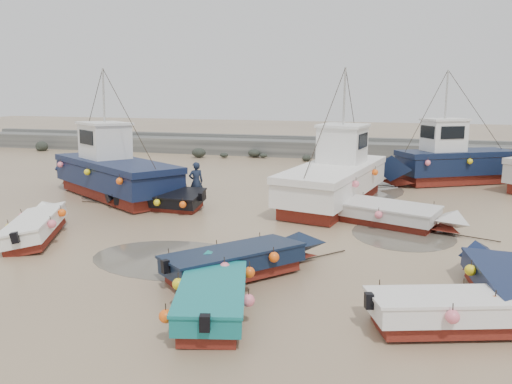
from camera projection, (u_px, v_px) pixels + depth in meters
ground at (247, 243)px, 17.59m from camera, size 120.00×120.00×0.00m
seawall at (324, 149)px, 38.26m from camera, size 60.00×4.92×1.50m
puddle_a at (175, 259)px, 15.98m from camera, size 5.50×5.50×0.01m
puddle_b at (403, 234)px, 18.64m from camera, size 3.80×3.80×0.01m
puddle_c at (121, 198)px, 24.58m from camera, size 4.16×4.16×0.01m
puddle_d at (348, 189)px, 26.75m from camera, size 5.84×5.84×0.01m
dinghy_0 at (39, 223)px, 18.21m from camera, size 3.16×6.01×1.43m
dinghy_1 at (245, 257)px, 14.56m from camera, size 5.00×5.16×1.43m
dinghy_2 at (213, 289)px, 12.24m from camera, size 2.49×5.56×1.43m
dinghy_3 at (475, 308)px, 11.27m from camera, size 6.23×2.82×1.43m
dinghy_4 at (154, 196)px, 22.49m from camera, size 6.28×2.19×1.43m
dinghy_5 at (397, 213)px, 19.60m from camera, size 6.00×3.33×1.43m
dinghy_6 at (508, 280)px, 12.87m from camera, size 2.29×6.18×1.43m
cabin_boat_0 at (110, 170)px, 24.85m from camera, size 10.16×7.22×6.22m
cabin_boat_1 at (338, 175)px, 23.48m from camera, size 4.85×11.41×6.22m
cabin_boat_2 at (446, 160)px, 27.86m from camera, size 9.02×5.50×6.22m
person at (197, 202)px, 23.80m from camera, size 0.84×0.78×1.92m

